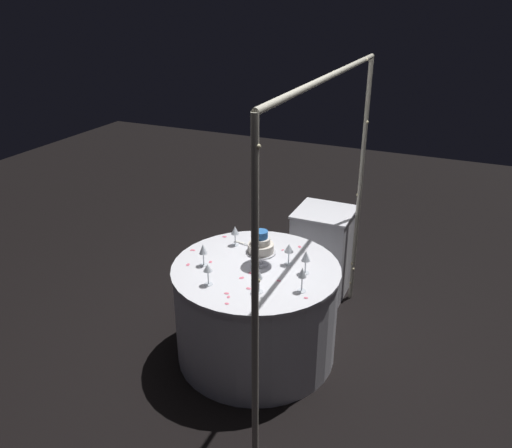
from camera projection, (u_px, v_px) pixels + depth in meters
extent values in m
plane|color=black|center=(256.00, 352.00, 4.03)|extent=(12.00, 12.00, 0.00)
cylinder|color=#B7B29E|center=(360.00, 189.00, 4.31)|extent=(0.04, 0.04, 2.14)
cylinder|color=#B7B29E|center=(255.00, 331.00, 2.51)|extent=(0.04, 0.04, 2.14)
cylinder|color=#B7B29E|center=(331.00, 76.00, 2.96)|extent=(2.17, 0.04, 0.04)
sphere|color=#F9EAB2|center=(351.00, 283.00, 4.68)|extent=(0.02, 0.02, 0.02)
sphere|color=#F9EAB2|center=(367.00, 60.00, 3.66)|extent=(0.02, 0.02, 0.02)
sphere|color=#F9EAB2|center=(361.00, 173.00, 4.27)|extent=(0.02, 0.02, 0.02)
sphere|color=#F9EAB2|center=(258.00, 147.00, 2.11)|extent=(0.02, 0.02, 0.02)
sphere|color=#F9EAB2|center=(352.00, 66.00, 3.35)|extent=(0.02, 0.02, 0.02)
sphere|color=#F9EAB2|center=(352.00, 264.00, 4.59)|extent=(0.02, 0.02, 0.02)
sphere|color=#F9EAB2|center=(254.00, 319.00, 2.49)|extent=(0.02, 0.02, 0.02)
sphere|color=#F9EAB2|center=(334.00, 73.00, 3.07)|extent=(0.02, 0.02, 0.02)
sphere|color=#F9EAB2|center=(369.00, 95.00, 4.00)|extent=(0.02, 0.02, 0.02)
sphere|color=#F9EAB2|center=(254.00, 257.00, 2.36)|extent=(0.02, 0.02, 0.02)
sphere|color=#F9EAB2|center=(316.00, 82.00, 2.76)|extent=(0.02, 0.02, 0.02)
sphere|color=#F9EAB2|center=(353.00, 269.00, 4.61)|extent=(0.02, 0.02, 0.02)
sphere|color=#F9EAB2|center=(258.00, 281.00, 2.39)|extent=(0.02, 0.02, 0.02)
sphere|color=#F9EAB2|center=(294.00, 93.00, 2.45)|extent=(0.02, 0.02, 0.02)
sphere|color=#F9EAB2|center=(367.00, 122.00, 4.06)|extent=(0.02, 0.02, 0.02)
sphere|color=#F9EAB2|center=(256.00, 219.00, 2.27)|extent=(0.02, 0.02, 0.02)
sphere|color=#F9EAB2|center=(267.00, 107.00, 2.15)|extent=(0.02, 0.02, 0.02)
sphere|color=#F9EAB2|center=(357.00, 195.00, 4.33)|extent=(0.02, 0.02, 0.02)
cylinder|color=white|center=(256.00, 312.00, 3.87)|extent=(1.21, 1.21, 0.75)
cylinder|color=white|center=(256.00, 268.00, 3.72)|extent=(1.24, 1.24, 0.02)
cube|color=white|center=(322.00, 252.00, 4.71)|extent=(0.48, 0.48, 0.79)
cube|color=white|center=(325.00, 212.00, 4.54)|extent=(0.50, 0.50, 0.02)
cylinder|color=silver|center=(261.00, 264.00, 3.74)|extent=(0.11, 0.11, 0.01)
cylinder|color=silver|center=(261.00, 258.00, 3.72)|extent=(0.02, 0.02, 0.09)
cylinder|color=silver|center=(261.00, 252.00, 3.70)|extent=(0.22, 0.22, 0.01)
cylinder|color=silver|center=(261.00, 248.00, 3.68)|extent=(0.19, 0.19, 0.06)
cylinder|color=silver|center=(261.00, 241.00, 3.66)|extent=(0.14, 0.14, 0.05)
cylinder|color=#2D6BB7|center=(261.00, 234.00, 3.64)|extent=(0.10, 0.10, 0.05)
cylinder|color=silver|center=(204.00, 265.00, 3.73)|extent=(0.06, 0.06, 0.00)
cylinder|color=silver|center=(204.00, 259.00, 3.71)|extent=(0.01, 0.01, 0.09)
cone|color=silver|center=(203.00, 249.00, 3.68)|extent=(0.06, 0.06, 0.07)
cylinder|color=silver|center=(259.00, 292.00, 3.40)|extent=(0.06, 0.06, 0.00)
cylinder|color=silver|center=(259.00, 285.00, 3.38)|extent=(0.01, 0.01, 0.10)
cone|color=silver|center=(259.00, 275.00, 3.35)|extent=(0.05, 0.05, 0.05)
cylinder|color=silver|center=(288.00, 264.00, 3.75)|extent=(0.06, 0.06, 0.00)
cylinder|color=silver|center=(289.00, 258.00, 3.73)|extent=(0.01, 0.01, 0.10)
cone|color=silver|center=(289.00, 248.00, 3.69)|extent=(0.07, 0.07, 0.06)
cylinder|color=silver|center=(305.00, 273.00, 3.63)|extent=(0.06, 0.06, 0.00)
cylinder|color=silver|center=(305.00, 267.00, 3.61)|extent=(0.01, 0.01, 0.10)
cone|color=silver|center=(306.00, 256.00, 3.57)|extent=(0.06, 0.06, 0.07)
cylinder|color=silver|center=(235.00, 245.00, 4.04)|extent=(0.06, 0.06, 0.00)
cylinder|color=silver|center=(235.00, 239.00, 4.02)|extent=(0.01, 0.01, 0.09)
cone|color=silver|center=(235.00, 230.00, 3.98)|extent=(0.06, 0.06, 0.07)
cylinder|color=silver|center=(302.00, 291.00, 3.41)|extent=(0.06, 0.06, 0.00)
cylinder|color=silver|center=(302.00, 284.00, 3.39)|extent=(0.01, 0.01, 0.11)
cone|color=silver|center=(302.00, 272.00, 3.35)|extent=(0.06, 0.06, 0.07)
cylinder|color=silver|center=(208.00, 284.00, 3.49)|extent=(0.06, 0.06, 0.00)
cylinder|color=silver|center=(208.00, 277.00, 3.47)|extent=(0.01, 0.01, 0.10)
cone|color=silver|center=(208.00, 268.00, 3.43)|extent=(0.06, 0.06, 0.05)
cube|color=silver|center=(254.00, 247.00, 3.99)|extent=(0.05, 0.22, 0.01)
cube|color=white|center=(239.00, 242.00, 4.06)|extent=(0.03, 0.09, 0.01)
ellipsoid|color=#EA6B84|center=(194.00, 250.00, 3.95)|extent=(0.02, 0.03, 0.00)
ellipsoid|color=#EA6B84|center=(202.00, 253.00, 3.90)|extent=(0.02, 0.03, 0.00)
ellipsoid|color=#EA6B84|center=(249.00, 288.00, 3.44)|extent=(0.03, 0.04, 0.00)
ellipsoid|color=#EA6B84|center=(300.00, 247.00, 4.00)|extent=(0.04, 0.04, 0.00)
ellipsoid|color=#EA6B84|center=(227.00, 293.00, 3.38)|extent=(0.03, 0.04, 0.00)
ellipsoid|color=#EA6B84|center=(227.00, 304.00, 3.27)|extent=(0.03, 0.03, 0.00)
ellipsoid|color=#EA6B84|center=(257.00, 283.00, 3.51)|extent=(0.04, 0.03, 0.00)
ellipsoid|color=#EA6B84|center=(279.00, 281.00, 3.53)|extent=(0.02, 0.03, 0.00)
ellipsoid|color=#EA6B84|center=(306.00, 298.00, 3.33)|extent=(0.03, 0.03, 0.00)
ellipsoid|color=#EA6B84|center=(242.00, 278.00, 3.57)|extent=(0.05, 0.04, 0.00)
ellipsoid|color=#EA6B84|center=(192.00, 250.00, 3.95)|extent=(0.03, 0.03, 0.00)
ellipsoid|color=#EA6B84|center=(254.00, 253.00, 3.91)|extent=(0.03, 0.03, 0.00)
ellipsoid|color=#EA6B84|center=(211.00, 262.00, 3.78)|extent=(0.04, 0.03, 0.00)
ellipsoid|color=#EA6B84|center=(224.00, 237.00, 4.17)|extent=(0.03, 0.04, 0.00)
ellipsoid|color=#EA6B84|center=(250.00, 273.00, 3.63)|extent=(0.04, 0.03, 0.00)
ellipsoid|color=#EA6B84|center=(253.00, 255.00, 3.87)|extent=(0.04, 0.04, 0.00)
ellipsoid|color=#EA6B84|center=(188.00, 265.00, 3.74)|extent=(0.04, 0.04, 0.00)
ellipsoid|color=#EA6B84|center=(283.00, 250.00, 3.95)|extent=(0.03, 0.02, 0.00)
ellipsoid|color=#EA6B84|center=(228.00, 297.00, 3.34)|extent=(0.03, 0.02, 0.00)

